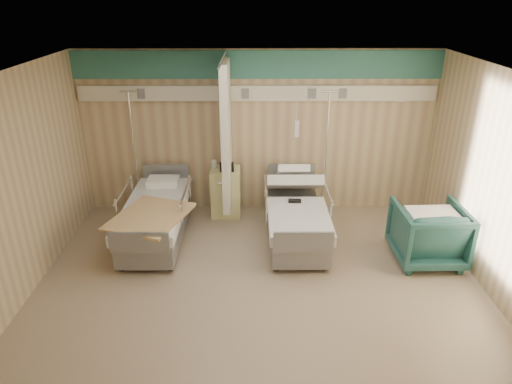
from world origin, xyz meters
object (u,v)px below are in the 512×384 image
bedside_cabinet (226,192)px  visitor_armchair (428,234)px  bed_left (156,222)px  iv_stand_right (323,194)px  bed_right (296,222)px  iv_stand_left (139,190)px

bedside_cabinet → visitor_armchair: size_ratio=0.88×
bed_left → iv_stand_right: iv_stand_right is taller
visitor_armchair → iv_stand_right: (-1.33, 1.35, 0.02)m
bed_right → bedside_cabinet: size_ratio=2.54×
bed_right → bedside_cabinet: bearing=142.0°
visitor_armchair → iv_stand_right: bearing=-46.6°
bed_right → bed_left: 2.20m
bed_right → visitor_armchair: visitor_armchair is taller
bedside_cabinet → bed_right: bearing=-38.0°
visitor_armchair → iv_stand_right: size_ratio=0.43×
bed_right → visitor_armchair: size_ratio=2.25×
bed_right → bed_left: same height
bed_left → visitor_armchair: size_ratio=2.25×
bed_left → visitor_armchair: (4.05, -0.61, 0.12)m
bed_left → bed_right: bearing=0.0°
bed_left → iv_stand_right: size_ratio=0.97×
bed_left → iv_stand_right: bearing=15.1°
bed_left → visitor_armchair: bearing=-8.6°
bed_left → bedside_cabinet: bedside_cabinet is taller
visitor_armchair → iv_stand_left: iv_stand_left is taller
bed_right → iv_stand_right: 0.91m
bed_right → iv_stand_left: size_ratio=0.99×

